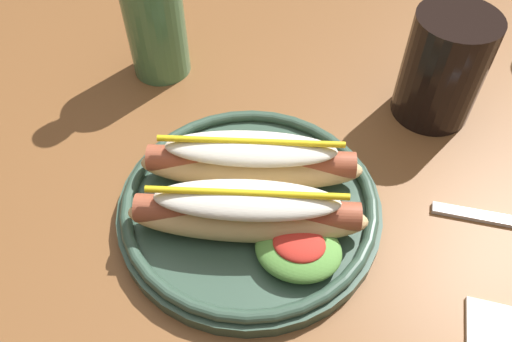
{
  "coord_description": "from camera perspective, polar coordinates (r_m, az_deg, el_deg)",
  "views": [
    {
      "loc": [
        0.01,
        -0.41,
        1.16
      ],
      "look_at": [
        -0.06,
        -0.1,
        0.77
      ],
      "focal_mm": 35.68,
      "sensor_mm": 36.0,
      "label": 1
    }
  ],
  "objects": [
    {
      "name": "hot_dog_plate",
      "position": [
        0.48,
        -0.51,
        -3.18
      ],
      "size": [
        0.26,
        0.26,
        0.08
      ],
      "color": "#334C3D",
      "rests_on": "dining_table"
    },
    {
      "name": "dining_table",
      "position": [
        0.65,
        6.52,
        -1.38
      ],
      "size": [
        1.24,
        1.03,
        0.74
      ],
      "color": "brown",
      "rests_on": "ground_plane"
    },
    {
      "name": "soda_cup",
      "position": [
        0.6,
        20.25,
        10.81
      ],
      "size": [
        0.09,
        0.09,
        0.13
      ],
      "primitive_type": "cylinder",
      "color": "black",
      "rests_on": "dining_table"
    },
    {
      "name": "glass_bottle",
      "position": [
        0.63,
        -11.44,
        17.03
      ],
      "size": [
        0.07,
        0.07,
        0.21
      ],
      "color": "#4C7F51",
      "rests_on": "dining_table"
    },
    {
      "name": "fork",
      "position": [
        0.56,
        26.26,
        -5.03
      ],
      "size": [
        0.12,
        0.03,
        0.0
      ],
      "rotation": [
        0.0,
        0.0,
        -0.02
      ],
      "color": "silver",
      "rests_on": "dining_table"
    }
  ]
}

